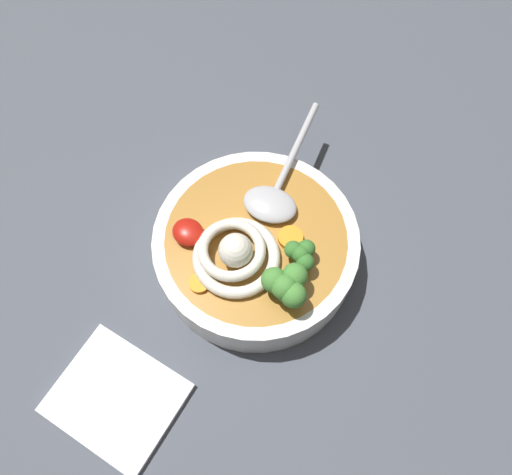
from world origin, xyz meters
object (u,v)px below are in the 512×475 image
(folded_napkin, at_px, (116,398))
(soup_bowl, at_px, (256,248))
(soup_spoon, at_px, (275,194))
(noodle_pile, at_px, (233,256))

(folded_napkin, bearing_deg, soup_bowl, -91.56)
(soup_bowl, bearing_deg, soup_spoon, -72.04)
(noodle_pile, xyz_separation_m, folded_napkin, (0.01, 0.18, -0.06))
(soup_spoon, bearing_deg, soup_bowl, -180.00)
(soup_bowl, distance_m, noodle_pile, 0.05)
(soup_spoon, relative_size, folded_napkin, 1.40)
(noodle_pile, relative_size, folded_napkin, 0.81)
(soup_bowl, relative_size, folded_napkin, 1.81)
(noodle_pile, bearing_deg, soup_spoon, -79.68)
(soup_bowl, distance_m, folded_napkin, 0.21)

